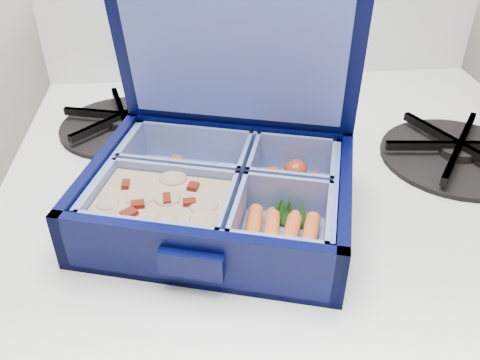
{
  "coord_description": "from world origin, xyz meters",
  "views": [
    {
      "loc": [
        -0.38,
        1.15,
        1.33
      ],
      "look_at": [
        -0.33,
        1.57,
        1.04
      ],
      "focal_mm": 38.0,
      "sensor_mm": 36.0,
      "label": 1
    }
  ],
  "objects": [
    {
      "name": "burner_grate",
      "position": [
        -0.06,
        1.64,
        1.02
      ],
      "size": [
        0.2,
        0.2,
        0.03
      ],
      "primitive_type": "cylinder",
      "rotation": [
        0.0,
        0.0,
        -0.11
      ],
      "color": "black",
      "rests_on": "stove"
    },
    {
      "name": "fork",
      "position": [
        -0.26,
        1.73,
        1.01
      ],
      "size": [
        0.11,
        0.15,
        0.01
      ],
      "primitive_type": null,
      "rotation": [
        0.0,
        0.0,
        -0.55
      ],
      "color": "#B5B5BE",
      "rests_on": "stove"
    },
    {
      "name": "burner_grate_rear",
      "position": [
        -0.47,
        1.76,
        1.01
      ],
      "size": [
        0.21,
        0.21,
        0.02
      ],
      "primitive_type": "cylinder",
      "rotation": [
        0.0,
        0.0,
        -0.28
      ],
      "color": "black",
      "rests_on": "stove"
    },
    {
      "name": "bento_box",
      "position": [
        -0.35,
        1.56,
        1.03
      ],
      "size": [
        0.3,
        0.26,
        0.06
      ],
      "primitive_type": null,
      "rotation": [
        0.0,
        0.0,
        -0.29
      ],
      "color": "#010530",
      "rests_on": "stove"
    }
  ]
}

